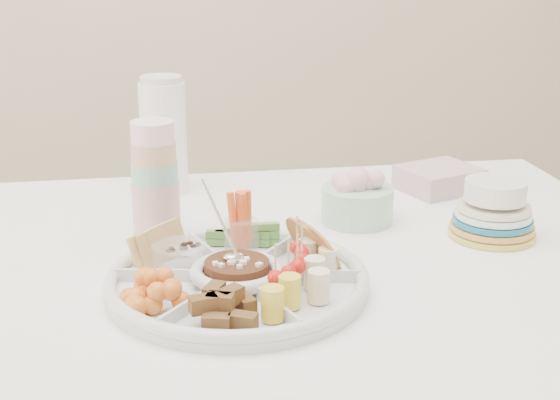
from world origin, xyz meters
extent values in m
cylinder|color=silver|center=(0.02, -0.10, 0.78)|extent=(0.44, 0.44, 0.04)
cylinder|color=#563116|center=(0.02, -0.10, 0.79)|extent=(0.11, 0.11, 0.04)
cylinder|color=silver|center=(-0.10, 0.13, 0.87)|extent=(0.10, 0.10, 0.22)
cylinder|color=white|center=(-0.08, 0.40, 0.88)|extent=(0.09, 0.09, 0.24)
cylinder|color=#86BB9D|center=(0.27, 0.16, 0.81)|extent=(0.16, 0.16, 0.10)
cube|color=#C1A0AA|center=(0.48, 0.31, 0.78)|extent=(0.18, 0.17, 0.05)
cylinder|color=#FAD75D|center=(0.48, 0.04, 0.81)|extent=(0.16, 0.16, 0.10)
camera|label=1|loc=(-0.09, -1.15, 1.25)|focal=50.00mm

